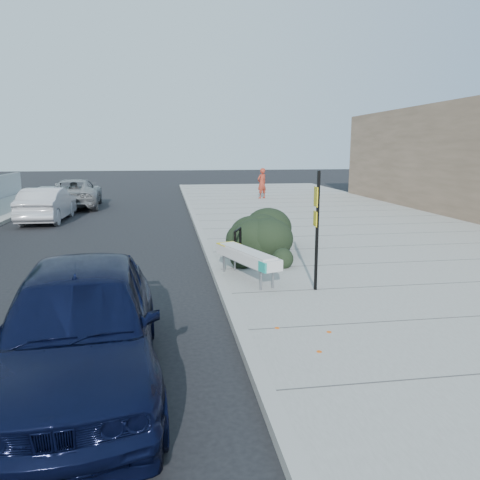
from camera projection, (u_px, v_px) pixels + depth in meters
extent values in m
plane|color=black|center=(226.00, 301.00, 9.68)|extent=(120.00, 120.00, 0.00)
cube|color=gray|center=(376.00, 242.00, 15.36)|extent=(11.20, 50.00, 0.15)
cube|color=#9E9E99|center=(206.00, 247.00, 14.51)|extent=(0.22, 50.00, 0.17)
cylinder|color=gray|center=(261.00, 280.00, 9.86)|extent=(0.05, 0.05, 0.43)
cylinder|color=gray|center=(273.00, 278.00, 10.01)|extent=(0.05, 0.05, 0.43)
cylinder|color=gray|center=(224.00, 263.00, 11.34)|extent=(0.05, 0.05, 0.43)
cylinder|color=gray|center=(235.00, 262.00, 11.48)|extent=(0.05, 0.05, 0.43)
cylinder|color=gray|center=(241.00, 263.00, 10.57)|extent=(0.63, 1.63, 0.04)
cylinder|color=gray|center=(253.00, 262.00, 10.71)|extent=(0.63, 1.63, 0.04)
cube|color=#B2B2B2|center=(247.00, 256.00, 10.61)|extent=(1.20, 2.27, 0.24)
cube|color=yellow|center=(229.00, 244.00, 11.35)|extent=(0.59, 0.58, 0.02)
cube|color=teal|center=(262.00, 267.00, 9.63)|extent=(0.14, 0.26, 0.21)
cylinder|color=black|center=(235.00, 250.00, 11.71)|extent=(0.06, 0.06, 0.91)
cylinder|color=black|center=(240.00, 245.00, 12.27)|extent=(0.06, 0.06, 0.91)
cylinder|color=black|center=(238.00, 230.00, 11.90)|extent=(0.28, 0.57, 0.06)
cube|color=black|center=(317.00, 232.00, 9.70)|extent=(0.06, 0.06, 2.51)
cube|color=yellow|center=(316.00, 197.00, 9.56)|extent=(0.05, 0.29, 0.41)
cube|color=yellow|center=(315.00, 219.00, 9.64)|extent=(0.04, 0.27, 0.31)
ellipsoid|color=black|center=(262.00, 229.00, 13.33)|extent=(3.05, 4.05, 1.36)
imported|color=black|center=(81.00, 324.00, 6.11)|extent=(2.36, 5.10, 1.69)
imported|color=silver|center=(47.00, 204.00, 20.13)|extent=(1.62, 4.48, 1.47)
imported|color=gray|center=(75.00, 193.00, 24.96)|extent=(2.94, 5.63, 1.51)
imported|color=#9A3121|center=(262.00, 183.00, 28.04)|extent=(0.79, 0.72, 1.80)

